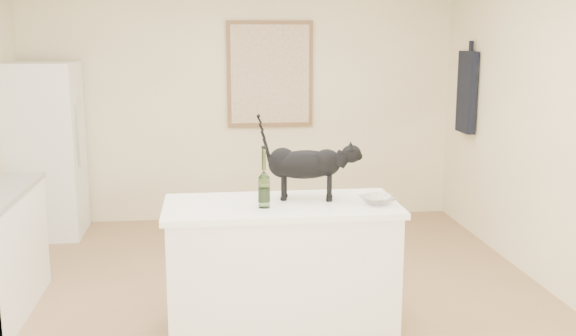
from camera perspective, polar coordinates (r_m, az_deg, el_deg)
The scene contains 13 objects.
floor at distance 4.82m, azimuth -2.03°, elevation -12.87°, with size 5.50×5.50×0.00m, color #A17C55.
wall_back at distance 7.17m, azimuth -3.94°, elevation 5.90°, with size 4.50×4.50×0.00m, color #FFF5C5.
wall_front at distance 1.80m, azimuth 5.08°, elevation -10.66°, with size 4.50×4.50×0.00m, color #FFF5C5.
island_base at distance 4.48m, azimuth -0.57°, elevation -8.83°, with size 1.44×0.67×0.86m, color white.
island_top at distance 4.34m, azimuth -0.58°, elevation -3.25°, with size 1.50×0.70×0.04m, color white.
fridge at distance 7.01m, azimuth -19.85°, elevation 1.42°, with size 0.68×0.68×1.70m, color white.
artwork_frame at distance 7.14m, azimuth -1.52°, elevation 7.91°, with size 0.90×0.03×1.10m, color brown.
artwork_canvas at distance 7.13m, azimuth -1.51°, elevation 7.90°, with size 0.82×0.00×1.02m, color beige.
hanging_garment at distance 6.94m, azimuth 14.85°, elevation 6.20°, with size 0.08×0.34×0.80m, color black.
black_cat at distance 4.40m, azimuth 1.46°, elevation -0.02°, with size 0.59×0.18×0.42m, color black, non-canonical shape.
wine_bottle at distance 4.20m, azimuth -2.04°, elevation -1.09°, with size 0.07×0.07×0.34m, color #305C24.
glass_bowl at distance 4.35m, azimuth 7.59°, elevation -2.71°, with size 0.22×0.22×0.05m, color white.
fridge_paper at distance 6.88m, azimuth -17.29°, elevation 5.13°, with size 0.00×0.14×0.17m, color beige.
Camera 1 is at (-0.35, -4.38, 1.97)m, focal length 42.16 mm.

